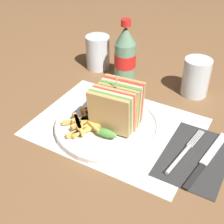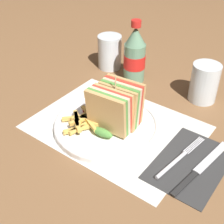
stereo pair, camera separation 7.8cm
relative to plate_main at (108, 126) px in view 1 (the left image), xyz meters
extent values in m
plane|color=brown|center=(0.00, -0.01, -0.01)|extent=(4.00, 4.00, 0.00)
cube|color=silver|center=(0.01, 0.02, -0.01)|extent=(0.41, 0.31, 0.00)
cylinder|color=white|center=(0.00, 0.00, 0.00)|extent=(0.27, 0.27, 0.01)
torus|color=white|center=(0.00, 0.00, 0.00)|extent=(0.27, 0.27, 0.01)
cube|color=tan|center=(0.02, -0.03, 0.06)|extent=(0.11, 0.03, 0.10)
cube|color=#518E3D|center=(0.02, -0.02, 0.06)|extent=(0.11, 0.03, 0.10)
cube|color=beige|center=(0.02, -0.01, 0.06)|extent=(0.11, 0.03, 0.10)
cube|color=red|center=(0.02, 0.00, 0.06)|extent=(0.11, 0.03, 0.10)
cube|color=tan|center=(0.02, 0.01, 0.06)|extent=(0.11, 0.03, 0.10)
ellipsoid|color=#518E3D|center=(0.02, -0.05, 0.02)|extent=(0.06, 0.02, 0.02)
cube|color=tan|center=(0.02, 0.01, 0.06)|extent=(0.11, 0.03, 0.10)
cube|color=#518E3D|center=(0.02, 0.02, 0.06)|extent=(0.11, 0.03, 0.10)
cube|color=beige|center=(0.02, 0.03, 0.06)|extent=(0.11, 0.03, 0.10)
cube|color=red|center=(0.02, 0.04, 0.06)|extent=(0.11, 0.03, 0.10)
cube|color=tan|center=(0.02, 0.05, 0.06)|extent=(0.11, 0.03, 0.10)
ellipsoid|color=#518E3D|center=(0.02, 0.00, 0.02)|extent=(0.06, 0.02, 0.02)
cylinder|color=tan|center=(0.02, 0.01, 0.08)|extent=(0.00, 0.00, 0.14)
cube|color=gold|center=(-0.04, -0.07, 0.01)|extent=(0.04, 0.06, 0.01)
cube|color=gold|center=(-0.04, -0.07, 0.01)|extent=(0.02, 0.06, 0.01)
cube|color=gold|center=(-0.05, -0.04, 0.01)|extent=(0.03, 0.06, 0.01)
cube|color=gold|center=(-0.07, -0.03, 0.01)|extent=(0.05, 0.03, 0.01)
cube|color=gold|center=(-0.08, -0.05, 0.01)|extent=(0.04, 0.04, 0.01)
cube|color=gold|center=(-0.04, -0.07, 0.02)|extent=(0.05, 0.04, 0.01)
cube|color=gold|center=(-0.03, -0.02, 0.02)|extent=(0.05, 0.06, 0.01)
cube|color=gold|center=(-0.03, -0.03, 0.02)|extent=(0.05, 0.03, 0.01)
cube|color=gold|center=(-0.05, -0.04, 0.02)|extent=(0.03, 0.07, 0.01)
cube|color=gold|center=(-0.06, -0.05, 0.02)|extent=(0.05, 0.05, 0.01)
cube|color=gold|center=(-0.05, -0.02, 0.02)|extent=(0.02, 0.05, 0.01)
cube|color=gold|center=(-0.02, -0.04, 0.02)|extent=(0.06, 0.03, 0.01)
cube|color=gold|center=(-0.05, -0.04, 0.02)|extent=(0.05, 0.04, 0.01)
cube|color=gold|center=(-0.06, -0.05, 0.02)|extent=(0.05, 0.04, 0.01)
cube|color=gold|center=(-0.05, -0.02, 0.02)|extent=(0.07, 0.03, 0.01)
ellipsoid|color=maroon|center=(-0.06, 0.01, 0.02)|extent=(0.04, 0.04, 0.02)
cube|color=#2D2D2D|center=(0.22, 0.01, -0.01)|extent=(0.14, 0.21, 0.00)
cylinder|color=silver|center=(0.19, -0.02, 0.00)|extent=(0.02, 0.11, 0.01)
cylinder|color=silver|center=(0.20, 0.06, 0.00)|extent=(0.01, 0.07, 0.00)
cylinder|color=silver|center=(0.20, 0.06, 0.00)|extent=(0.01, 0.07, 0.00)
cylinder|color=silver|center=(0.21, 0.06, 0.00)|extent=(0.01, 0.07, 0.00)
cylinder|color=silver|center=(0.21, 0.06, 0.00)|extent=(0.01, 0.07, 0.00)
cube|color=black|center=(0.24, -0.05, 0.00)|extent=(0.02, 0.09, 0.00)
cube|color=silver|center=(0.26, 0.05, 0.00)|extent=(0.04, 0.13, 0.00)
cylinder|color=slate|center=(-0.08, 0.25, 0.05)|extent=(0.07, 0.07, 0.12)
cylinder|color=red|center=(-0.08, 0.25, 0.06)|extent=(0.07, 0.07, 0.04)
cone|color=slate|center=(-0.08, 0.25, 0.14)|extent=(0.06, 0.06, 0.05)
cylinder|color=red|center=(-0.08, 0.25, 0.17)|extent=(0.03, 0.03, 0.02)
cylinder|color=silver|center=(0.14, 0.27, 0.04)|extent=(0.08, 0.08, 0.11)
cylinder|color=silver|center=(-0.19, 0.27, 0.04)|extent=(0.08, 0.08, 0.11)
camera|label=1|loc=(0.31, -0.53, 0.49)|focal=50.00mm
camera|label=2|loc=(0.38, -0.49, 0.49)|focal=50.00mm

